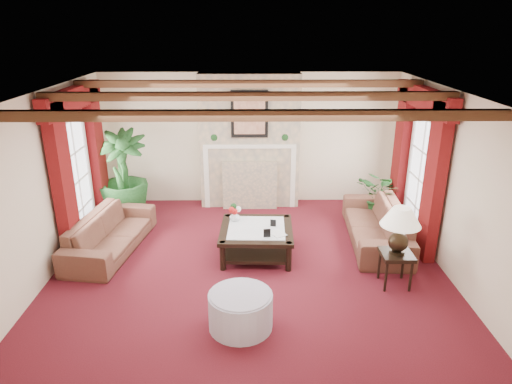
{
  "coord_description": "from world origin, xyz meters",
  "views": [
    {
      "loc": [
        0.03,
        -6.44,
        3.61
      ],
      "look_at": [
        0.11,
        0.4,
        1.06
      ],
      "focal_mm": 32.0,
      "sensor_mm": 36.0,
      "label": 1
    }
  ],
  "objects_px": {
    "side_table": "(395,269)",
    "sofa_left": "(110,227)",
    "potted_palm": "(125,193)",
    "ottoman": "(241,311)",
    "coffee_table": "(256,241)",
    "sofa_right": "(377,218)"
  },
  "relations": [
    {
      "from": "side_table",
      "to": "sofa_left",
      "type": "bearing_deg",
      "value": 165.58
    },
    {
      "from": "sofa_left",
      "to": "side_table",
      "type": "bearing_deg",
      "value": -95.89
    },
    {
      "from": "potted_palm",
      "to": "ottoman",
      "type": "distance_m",
      "value": 4.24
    },
    {
      "from": "coffee_table",
      "to": "side_table",
      "type": "distance_m",
      "value": 2.21
    },
    {
      "from": "sofa_left",
      "to": "potted_palm",
      "type": "distance_m",
      "value": 1.43
    },
    {
      "from": "sofa_left",
      "to": "ottoman",
      "type": "xyz_separation_m",
      "value": [
        2.22,
        -2.11,
        -0.18
      ]
    },
    {
      "from": "sofa_left",
      "to": "potted_palm",
      "type": "xyz_separation_m",
      "value": [
        -0.11,
        1.42,
        0.07
      ]
    },
    {
      "from": "side_table",
      "to": "ottoman",
      "type": "bearing_deg",
      "value": -156.48
    },
    {
      "from": "potted_palm",
      "to": "coffee_table",
      "type": "distance_m",
      "value": 3.03
    },
    {
      "from": "potted_palm",
      "to": "ottoman",
      "type": "height_order",
      "value": "potted_palm"
    },
    {
      "from": "sofa_right",
      "to": "side_table",
      "type": "xyz_separation_m",
      "value": [
        -0.09,
        -1.41,
        -0.18
      ]
    },
    {
      "from": "coffee_table",
      "to": "ottoman",
      "type": "distance_m",
      "value": 1.93
    },
    {
      "from": "sofa_left",
      "to": "potted_palm",
      "type": "relative_size",
      "value": 1.25
    },
    {
      "from": "sofa_right",
      "to": "side_table",
      "type": "bearing_deg",
      "value": 0.67
    },
    {
      "from": "sofa_left",
      "to": "side_table",
      "type": "distance_m",
      "value": 4.58
    },
    {
      "from": "sofa_right",
      "to": "ottoman",
      "type": "distance_m",
      "value": 3.32
    },
    {
      "from": "sofa_right",
      "to": "coffee_table",
      "type": "height_order",
      "value": "sofa_right"
    },
    {
      "from": "potted_palm",
      "to": "sofa_right",
      "type": "bearing_deg",
      "value": -13.94
    },
    {
      "from": "side_table",
      "to": "coffee_table",
      "type": "bearing_deg",
      "value": 154.61
    },
    {
      "from": "sofa_right",
      "to": "side_table",
      "type": "relative_size",
      "value": 4.41
    },
    {
      "from": "coffee_table",
      "to": "side_table",
      "type": "bearing_deg",
      "value": -23.3
    },
    {
      "from": "side_table",
      "to": "sofa_right",
      "type": "bearing_deg",
      "value": 86.51
    }
  ]
}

